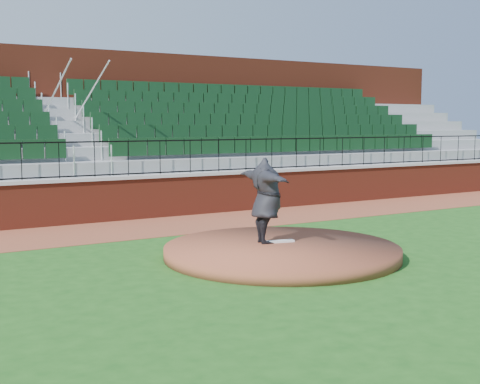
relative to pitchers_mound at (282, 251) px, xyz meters
name	(u,v)px	position (x,y,z in m)	size (l,w,h in m)	color
ground	(278,262)	(-0.33, -0.33, -0.12)	(90.00, 90.00, 0.00)	#1A4D16
warning_track	(168,225)	(-0.33, 5.07, -0.12)	(34.00, 3.20, 0.01)	brown
field_wall	(145,198)	(-0.33, 6.67, 0.47)	(34.00, 0.35, 1.20)	maroon
wall_cap	(145,176)	(-0.33, 6.67, 1.12)	(34.00, 0.45, 0.10)	#B7B7B7
wall_railing	(144,158)	(-0.33, 6.67, 1.67)	(34.00, 0.05, 1.00)	black
seating_stands	(112,139)	(-0.33, 9.40, 2.18)	(34.00, 5.10, 4.60)	gray
concourse_wall	(86,125)	(-0.33, 12.20, 2.62)	(34.00, 0.50, 5.50)	maroon
pitchers_mound	(282,251)	(0.00, 0.00, 0.00)	(4.98, 4.98, 0.25)	brown
pitching_rubber	(280,241)	(0.17, 0.33, 0.15)	(0.65, 0.16, 0.04)	silver
pitcher	(266,201)	(-0.13, 0.41, 1.05)	(2.27, 0.62, 1.85)	black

